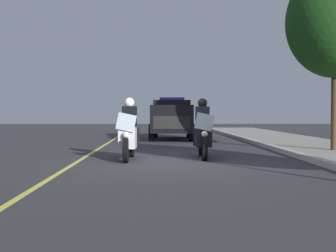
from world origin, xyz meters
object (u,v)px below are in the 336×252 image
object	(u,v)px
police_motorcycle_lead_right	(203,134)
police_suv	(172,118)
tree_mid_block	(336,22)
police_motorcycle_lead_left	(129,134)

from	to	relation	value
police_motorcycle_lead_right	police_suv	distance (m)	8.83
police_suv	police_motorcycle_lead_right	bearing A→B (deg)	3.84
police_motorcycle_lead_right	tree_mid_block	bearing A→B (deg)	107.88
police_motorcycle_lead_left	tree_mid_block	size ratio (longest dim) A/B	0.36
police_motorcycle_lead_left	tree_mid_block	world-z (taller)	tree_mid_block
tree_mid_block	police_motorcycle_lead_left	bearing A→B (deg)	-73.81
police_motorcycle_lead_right	police_suv	size ratio (longest dim) A/B	0.43
police_motorcycle_lead_left	tree_mid_block	bearing A→B (deg)	106.19
police_motorcycle_lead_right	tree_mid_block	xyz separation A→B (m)	(-1.42, 4.42, 3.52)
police_motorcycle_lead_right	police_suv	world-z (taller)	police_suv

